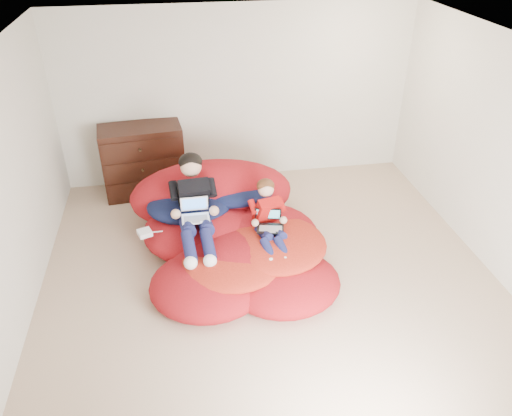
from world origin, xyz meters
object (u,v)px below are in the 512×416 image
Objects in this scene: younger_boy at (269,216)px; older_boy at (194,201)px; laptop_black at (269,222)px; laptop_white at (195,212)px; beanbag_pile at (229,233)px; dresser at (143,160)px.

older_boy is at bearing 162.34° from younger_boy.
laptop_white is at bearing 165.73° from laptop_black.
younger_boy is (0.43, -0.23, 0.34)m from beanbag_pile.
beanbag_pile is 7.03× the size of laptop_black.
older_boy is at bearing 175.55° from beanbag_pile.
beanbag_pile is 2.80× the size of younger_boy.
dresser reaches higher than laptop_black.
younger_boy reaches higher than beanbag_pile.
beanbag_pile is 0.57m from laptop_black.
dresser reaches higher than laptop_white.
younger_boy reaches higher than laptop_white.
older_boy is 0.12m from laptop_white.
beanbag_pile is at bearing 151.93° from younger_boy.
beanbag_pile is 0.59m from younger_boy.
laptop_white is 0.86× the size of laptop_black.
laptop_white is (-0.00, -0.09, -0.08)m from older_boy.
older_boy is 0.86m from younger_boy.
younger_boy is at bearing -17.66° from older_boy.
older_boy reaches higher than dresser.
laptop_black is at bearing -14.27° from laptop_white.
dresser is at bearing 126.79° from laptop_black.
older_boy is (-0.38, 0.03, 0.45)m from beanbag_pile.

